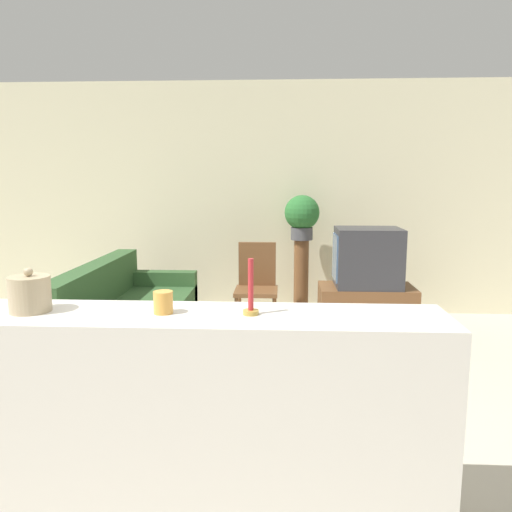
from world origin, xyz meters
TOP-DOWN VIEW (x-y plane):
  - ground_plane at (0.00, 0.00)m, footprint 14.00×14.00m
  - wall_back at (0.00, 3.43)m, footprint 9.00×0.06m
  - couch at (-0.71, 1.80)m, footprint 0.85×1.93m
  - tv_stand at (1.52, 2.37)m, footprint 0.92×0.52m
  - television at (1.51, 2.37)m, footprint 0.64×0.49m
  - wooden_chair at (0.41, 2.63)m, footprint 0.44×0.44m
  - plant_stand at (0.90, 3.06)m, footprint 0.17×0.17m
  - potted_plant at (0.90, 3.06)m, footprint 0.39×0.39m
  - foreground_counter at (0.00, -0.38)m, footprint 2.82×0.44m
  - decorative_bowl at (-0.44, -0.38)m, footprint 0.18×0.18m
  - candle_jar at (0.16, -0.38)m, footprint 0.09×0.09m
  - candlestick at (0.54, -0.38)m, footprint 0.07×0.07m

SIDE VIEW (x-z plane):
  - ground_plane at x=0.00m, z-range 0.00..0.00m
  - tv_stand at x=1.52m, z-range 0.00..0.54m
  - couch at x=-0.71m, z-range -0.12..0.72m
  - plant_stand at x=0.90m, z-range 0.00..0.92m
  - foreground_counter at x=0.00m, z-range 0.00..1.01m
  - wooden_chair at x=0.41m, z-range 0.05..0.97m
  - television at x=1.51m, z-range 0.54..1.12m
  - candle_jar at x=0.16m, z-range 1.01..1.11m
  - candlestick at x=0.54m, z-range 0.97..1.22m
  - decorative_bowl at x=-0.44m, z-range 0.99..1.19m
  - potted_plant at x=0.90m, z-range 0.94..1.44m
  - wall_back at x=0.00m, z-range 0.00..2.70m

